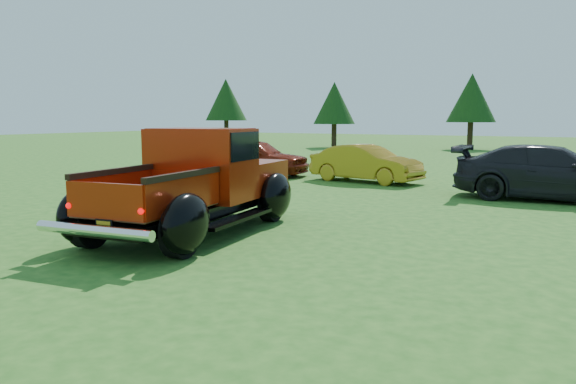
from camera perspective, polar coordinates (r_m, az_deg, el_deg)
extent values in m
plane|color=#225618|center=(9.12, -1.28, -5.83)|extent=(120.00, 120.00, 0.00)
cylinder|color=#332114|center=(46.05, -6.27, 6.07)|extent=(0.36, 0.36, 1.87)
cone|color=black|center=(46.06, -6.32, 9.31)|extent=(3.33, 3.33, 3.33)
cylinder|color=#332114|center=(40.22, 4.69, 5.73)|extent=(0.36, 0.36, 1.66)
cone|color=black|center=(40.21, 4.73, 9.00)|extent=(2.94, 2.94, 2.94)
cylinder|color=#332114|center=(39.41, 18.00, 5.45)|extent=(0.36, 0.36, 1.80)
cone|color=black|center=(39.41, 18.15, 9.08)|extent=(3.20, 3.20, 3.20)
cylinder|color=black|center=(9.70, -19.52, -2.97)|extent=(0.33, 0.85, 0.82)
cylinder|color=black|center=(8.63, -10.85, -3.94)|extent=(0.33, 0.85, 0.82)
cylinder|color=black|center=(12.30, -9.15, -0.47)|extent=(0.33, 0.85, 0.82)
cylinder|color=black|center=(11.47, -1.70, -0.96)|extent=(0.33, 0.85, 0.82)
cube|color=black|center=(10.49, -9.71, -1.58)|extent=(1.94, 4.97, 0.21)
cube|color=#9F1E08|center=(11.89, -5.35, 1.62)|extent=(1.90, 1.72, 0.64)
cube|color=silver|center=(12.60, -3.65, 1.92)|extent=(1.65, 0.23, 0.52)
cube|color=#9F1E08|center=(10.70, -8.76, 2.79)|extent=(1.95, 1.37, 1.34)
cube|color=black|center=(10.68, -8.80, 4.71)|extent=(1.98, 1.27, 0.52)
cube|color=#9F1E08|center=(10.67, -8.83, 6.21)|extent=(1.86, 1.26, 0.08)
cube|color=brown|center=(9.42, -13.94, -1.66)|extent=(1.60, 2.20, 0.05)
cube|color=#9F1E08|center=(9.81, -17.25, 0.16)|extent=(0.27, 2.06, 0.54)
cube|color=#9F1E08|center=(8.98, -10.44, -0.27)|extent=(0.27, 2.06, 0.54)
cube|color=#9F1E08|center=(10.22, -10.54, 0.66)|extent=(1.39, 0.20, 0.54)
cube|color=#9F1E08|center=(8.59, -18.11, -0.89)|extent=(1.39, 0.21, 0.54)
cube|color=black|center=(9.78, -17.32, 2.02)|extent=(0.31, 2.06, 0.09)
cube|color=black|center=(8.95, -10.49, 1.75)|extent=(0.31, 2.06, 0.09)
ellipsoid|color=black|center=(9.75, -20.00, -2.21)|extent=(0.59, 1.14, 0.91)
ellipsoid|color=black|center=(8.55, -10.30, -3.19)|extent=(0.59, 1.14, 0.91)
ellipsoid|color=black|center=(12.34, -9.57, 0.12)|extent=(0.59, 1.14, 0.91)
ellipsoid|color=black|center=(11.41, -1.24, -0.37)|extent=(0.59, 1.14, 0.91)
cube|color=black|center=(11.02, -14.14, -1.92)|extent=(0.55, 2.19, 0.06)
cube|color=black|center=(9.98, -5.10, -2.69)|extent=(0.55, 2.19, 0.06)
cylinder|color=silver|center=(8.46, -19.14, -3.74)|extent=(2.02, 0.37, 0.16)
cube|color=black|center=(8.61, -18.19, -3.16)|extent=(0.31, 0.05, 0.15)
cube|color=gold|center=(8.60, -18.24, -3.17)|extent=(0.25, 0.04, 0.10)
sphere|color=#CC0505|center=(9.02, -21.38, -1.30)|extent=(0.09, 0.09, 0.09)
sphere|color=#CC0505|center=(8.17, -14.71, -1.91)|extent=(0.09, 0.09, 0.09)
imported|color=maroon|center=(20.59, -3.40, 3.57)|extent=(4.14, 2.04, 1.36)
imported|color=#AC7E17|center=(18.67, 7.91, 2.90)|extent=(3.89, 1.94, 1.23)
imported|color=black|center=(15.90, 25.28, 1.76)|extent=(4.91, 2.11, 1.41)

